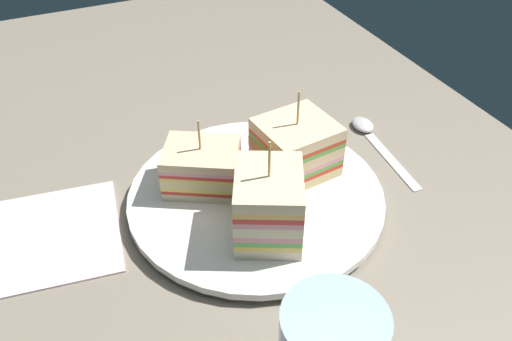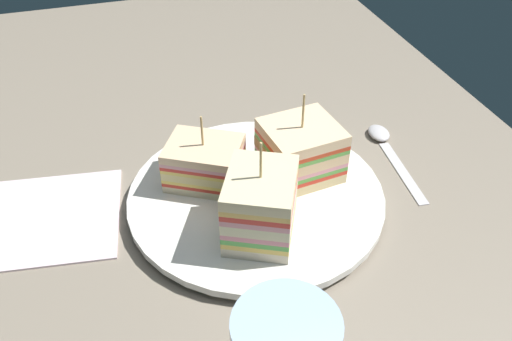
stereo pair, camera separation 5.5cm
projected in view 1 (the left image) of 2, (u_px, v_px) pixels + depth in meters
ground_plane at (256, 209)px, 58.83cm from camera, size 125.62×71.59×1.80cm
plate at (256, 197)px, 57.70cm from camera, size 27.27×27.27×1.51cm
sandwich_wedge_0 at (202, 167)px, 56.89cm from camera, size 9.09×9.75×8.25cm
sandwich_wedge_1 at (268, 205)px, 50.68cm from camera, size 9.73×9.03×10.78cm
sandwich_wedge_2 at (296, 148)px, 58.50cm from camera, size 8.14×8.61×10.01cm
chip_pile at (261, 182)px, 56.57cm from camera, size 7.38×7.04×2.66cm
spoon at (370, 134)px, 67.79cm from camera, size 14.80×3.29×1.00cm
napkin at (50, 235)px, 54.12cm from camera, size 15.48×15.40×0.50cm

